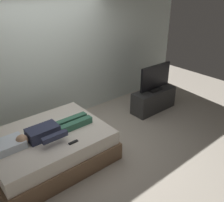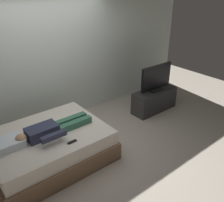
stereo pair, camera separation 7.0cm
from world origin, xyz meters
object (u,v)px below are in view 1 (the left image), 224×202
at_px(tv, 155,78).
at_px(tv_stand, 153,100).
at_px(person, 51,130).
at_px(bed, 50,147).
at_px(remote, 73,142).
at_px(pillow, 7,145).

bearing_deg(tv, tv_stand, 0.00).
height_order(person, tv_stand, person).
bearing_deg(bed, remote, -69.54).
distance_m(remote, tv_stand, 2.59).
bearing_deg(tv_stand, tv, 0.00).
distance_m(pillow, person, 0.67).
xyz_separation_m(person, tv_stand, (2.65, 0.19, -0.37)).
relative_size(tv_stand, tv, 1.25).
distance_m(pillow, tv, 3.32).
bearing_deg(tv_stand, pillow, -178.07).
bearing_deg(bed, pillow, -180.00).
bearing_deg(tv_stand, person, -175.92).
height_order(bed, remote, remote).
height_order(remote, tv, tv).
bearing_deg(pillow, remote, -30.73).
xyz_separation_m(pillow, remote, (0.81, -0.48, -0.05)).
height_order(bed, tv_stand, bed).
bearing_deg(tv, bed, -177.61).
xyz_separation_m(remote, tv_stand, (2.50, 0.59, -0.30)).
height_order(bed, tv, tv).
xyz_separation_m(remote, tv, (2.50, 0.59, 0.24)).
distance_m(bed, remote, 0.59).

